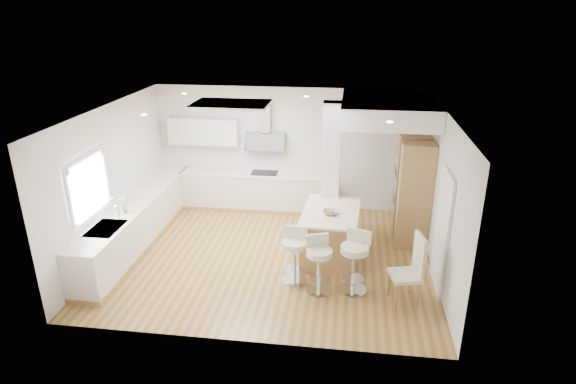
% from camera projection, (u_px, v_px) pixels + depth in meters
% --- Properties ---
extents(ground, '(6.00, 6.00, 0.00)m').
position_uv_depth(ground, '(271.00, 256.00, 9.19)').
color(ground, olive).
rests_on(ground, ground).
extents(ceiling, '(6.00, 5.00, 0.02)m').
position_uv_depth(ceiling, '(271.00, 256.00, 9.19)').
color(ceiling, white).
rests_on(ceiling, ground).
extents(wall_back, '(6.00, 0.04, 2.80)m').
position_uv_depth(wall_back, '(288.00, 149.00, 10.98)').
color(wall_back, silver).
rests_on(wall_back, ground).
extents(wall_left, '(0.04, 5.00, 2.80)m').
position_uv_depth(wall_left, '(112.00, 180.00, 9.04)').
color(wall_left, silver).
rests_on(wall_left, ground).
extents(wall_right, '(0.04, 5.00, 2.80)m').
position_uv_depth(wall_right, '(441.00, 196.00, 8.30)').
color(wall_right, silver).
rests_on(wall_right, ground).
extents(skylight, '(4.10, 2.10, 0.06)m').
position_uv_depth(skylight, '(232.00, 105.00, 8.82)').
color(skylight, white).
rests_on(skylight, ground).
extents(window_left, '(0.06, 1.28, 1.07)m').
position_uv_depth(window_left, '(88.00, 182.00, 8.10)').
color(window_left, silver).
rests_on(window_left, ground).
extents(doorway_right, '(0.05, 1.00, 2.10)m').
position_uv_depth(doorway_right, '(442.00, 232.00, 7.90)').
color(doorway_right, '#484139').
rests_on(doorway_right, ground).
extents(counter_left, '(0.63, 4.50, 1.35)m').
position_uv_depth(counter_left, '(138.00, 221.00, 9.56)').
color(counter_left, '#AB8049').
rests_on(counter_left, ground).
extents(counter_back, '(3.62, 0.63, 2.50)m').
position_uv_depth(counter_back, '(247.00, 180.00, 11.09)').
color(counter_back, '#AB8049').
rests_on(counter_back, ground).
extents(pillar, '(0.35, 0.35, 2.80)m').
position_uv_depth(pillar, '(330.00, 173.00, 9.42)').
color(pillar, white).
rests_on(pillar, ground).
extents(soffit, '(1.78, 2.20, 0.40)m').
position_uv_depth(soffit, '(388.00, 109.00, 9.27)').
color(soffit, white).
rests_on(soffit, ground).
extents(oven_column, '(0.63, 1.21, 2.10)m').
position_uv_depth(oven_column, '(412.00, 189.00, 9.61)').
color(oven_column, '#AB8049').
rests_on(oven_column, ground).
extents(peninsula, '(1.11, 1.60, 1.01)m').
position_uv_depth(peninsula, '(330.00, 233.00, 9.03)').
color(peninsula, '#AB8049').
rests_on(peninsula, ground).
extents(bar_stool_a, '(0.47, 0.47, 0.98)m').
position_uv_depth(bar_stool_a, '(295.00, 253.00, 8.18)').
color(bar_stool_a, silver).
rests_on(bar_stool_a, ground).
extents(bar_stool_b, '(0.56, 0.56, 0.99)m').
position_uv_depth(bar_stool_b, '(319.00, 261.00, 7.89)').
color(bar_stool_b, silver).
rests_on(bar_stool_b, ground).
extents(bar_stool_c, '(0.62, 0.62, 1.07)m').
position_uv_depth(bar_stool_c, '(355.00, 259.00, 7.88)').
color(bar_stool_c, silver).
rests_on(bar_stool_c, ground).
extents(dining_chair, '(0.55, 0.55, 1.17)m').
position_uv_depth(dining_chair, '(412.00, 267.00, 7.59)').
color(dining_chair, beige).
rests_on(dining_chair, ground).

